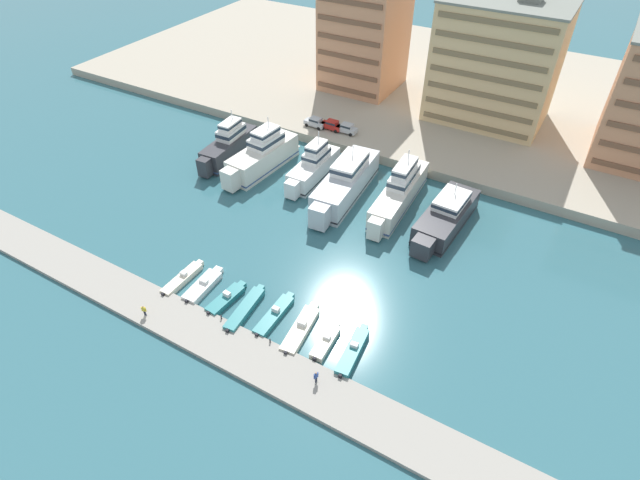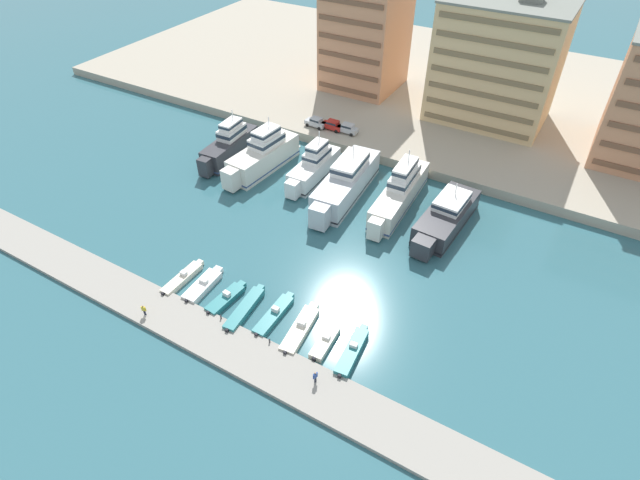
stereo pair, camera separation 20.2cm
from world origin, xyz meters
TOP-DOWN VIEW (x-y plane):
  - ground_plane at (0.00, 0.00)m, footprint 400.00×400.00m
  - quay_promenade at (0.00, 62.82)m, footprint 180.00×70.00m
  - pier_dock at (0.00, -17.10)m, footprint 120.00×5.79m
  - yacht_charcoal_far_left at (-34.19, 16.49)m, footprint 4.42×15.51m
  - yacht_ivory_left at (-26.93, 16.36)m, footprint 5.67×17.50m
  - yacht_white_mid_left at (-17.87, 18.22)m, footprint 3.86×14.71m
  - yacht_silver_center_left at (-10.93, 16.38)m, footprint 6.11×20.44m
  - yacht_ivory_center at (-2.48, 18.24)m, footprint 4.46×19.87m
  - yacht_charcoal_center_right at (5.59, 16.61)m, footprint 5.86×17.56m
  - motorboat_cream_far_left at (-20.21, -11.50)m, footprint 1.55×7.44m
  - motorboat_white_left at (-16.99, -11.18)m, footprint 2.33×7.10m
  - motorboat_teal_mid_left at (-13.01, -11.51)m, footprint 2.16×6.63m
  - motorboat_teal_center_left at (-9.89, -11.73)m, footprint 2.23×8.30m
  - motorboat_teal_center at (-6.28, -10.67)m, footprint 1.73×7.84m
  - motorboat_cream_center_right at (-2.37, -10.92)m, footprint 2.73×8.38m
  - motorboat_cream_mid_right at (1.12, -11.04)m, footprint 1.87×6.18m
  - motorboat_teal_right at (4.47, -10.81)m, footprint 2.30×7.87m
  - car_silver_far_left at (-25.29, 31.36)m, footprint 4.17×2.07m
  - car_red_left at (-22.05, 31.94)m, footprint 4.12×1.96m
  - car_silver_mid_left at (-19.04, 32.20)m, footprint 4.10×1.93m
  - apartment_block_far_left at (-26.21, 53.08)m, footprint 14.99×15.02m
  - apartment_block_left at (1.27, 51.58)m, footprint 21.57×15.65m
  - pedestrian_near_edge at (-19.67, -18.64)m, footprint 0.62×0.35m
  - pedestrian_mid_deck at (2.91, -16.34)m, footprint 0.36×0.64m
  - bollard_west at (-11.39, -14.46)m, footprint 0.20×0.20m
  - bollard_west_mid at (-4.31, -14.46)m, footprint 0.20×0.20m

SIDE VIEW (x-z plane):
  - ground_plane at x=0.00m, z-range 0.00..0.00m
  - pier_dock at x=0.00m, z-range 0.00..0.52m
  - motorboat_cream_far_left at x=-20.21m, z-range -0.22..1.05m
  - motorboat_cream_center_right at x=-2.37m, z-range -0.26..1.09m
  - motorboat_teal_center at x=-6.28m, z-range -0.26..1.10m
  - motorboat_cream_mid_right at x=1.12m, z-range -0.17..1.00m
  - motorboat_teal_mid_left at x=-13.01m, z-range -0.25..1.10m
  - motorboat_white_left at x=-16.99m, z-range -0.20..1.09m
  - motorboat_teal_center_left at x=-9.89m, z-range 0.00..0.91m
  - motorboat_teal_right at x=4.47m, z-range -0.21..1.28m
  - bollard_west at x=-11.39m, z-range 0.54..1.15m
  - bollard_west_mid at x=-4.31m, z-range 0.54..1.15m
  - quay_promenade at x=0.00m, z-range 0.00..1.70m
  - pedestrian_near_edge at x=-19.67m, z-range 0.67..2.35m
  - pedestrian_mid_deck at x=2.91m, z-range 0.68..2.40m
  - yacht_charcoal_center_right at x=5.59m, z-range -1.32..5.09m
  - yacht_white_mid_left at x=-17.87m, z-range -1.74..6.17m
  - yacht_silver_center_left at x=-10.93m, z-range -1.39..6.27m
  - yacht_charcoal_far_left at x=-34.19m, z-range -1.74..6.62m
  - yacht_ivory_center at x=-2.48m, z-range -1.82..6.81m
  - yacht_ivory_left at x=-26.93m, z-range -1.79..7.06m
  - car_silver_far_left at x=-25.29m, z-range 1.78..3.58m
  - car_red_left at x=-22.05m, z-range 1.78..3.58m
  - car_silver_mid_left at x=-19.04m, z-range 1.78..3.58m
  - apartment_block_left at x=1.27m, z-range 0.75..24.35m
  - apartment_block_far_left at x=-26.21m, z-range 0.77..30.29m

